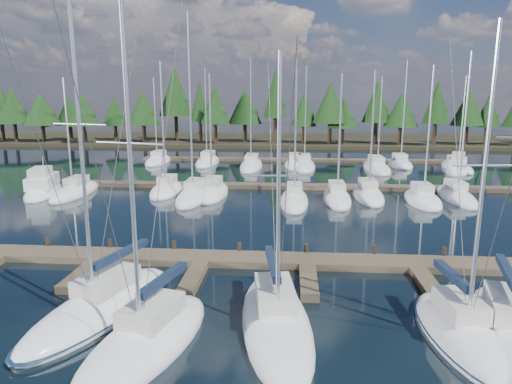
# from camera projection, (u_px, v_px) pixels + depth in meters

# --- Properties ---
(ground) EXTENTS (260.00, 260.00, 0.00)m
(ground) POSITION_uv_depth(u_px,v_px,m) (302.00, 212.00, 37.98)
(ground) COLOR black
(ground) RESTS_ON ground
(far_shore) EXTENTS (220.00, 30.00, 0.60)m
(far_shore) POSITION_uv_depth(u_px,v_px,m) (295.00, 140.00, 96.44)
(far_shore) COLOR black
(far_shore) RESTS_ON ground
(main_dock) EXTENTS (44.00, 6.13, 0.90)m
(main_dock) POSITION_uv_depth(u_px,v_px,m) (307.00, 265.00, 25.61)
(main_dock) COLOR brown
(main_dock) RESTS_ON ground
(back_docks) EXTENTS (50.00, 21.80, 0.40)m
(back_docks) POSITION_uv_depth(u_px,v_px,m) (298.00, 171.00, 57.04)
(back_docks) COLOR brown
(back_docks) RESTS_ON ground
(front_sailboat_1) EXTENTS (5.73, 10.21, 15.28)m
(front_sailboat_1) POSITION_uv_depth(u_px,v_px,m) (102.00, 306.00, 20.44)
(front_sailboat_1) COLOR white
(front_sailboat_1) RESTS_ON ground
(front_sailboat_2) EXTENTS (4.96, 8.59, 14.43)m
(front_sailboat_2) POSITION_uv_depth(u_px,v_px,m) (147.00, 340.00, 17.62)
(front_sailboat_2) COLOR white
(front_sailboat_2) RESTS_ON ground
(front_sailboat_3) EXTENTS (4.12, 9.85, 11.94)m
(front_sailboat_3) POSITION_uv_depth(u_px,v_px,m) (276.00, 321.00, 19.09)
(front_sailboat_3) COLOR white
(front_sailboat_3) RESTS_ON ground
(front_sailboat_4) EXTENTS (3.39, 7.87, 12.89)m
(front_sailboat_4) POSITION_uv_depth(u_px,v_px,m) (462.00, 334.00, 18.08)
(front_sailboat_4) COLOR white
(front_sailboat_4) RESTS_ON ground
(front_sailboat_5) EXTENTS (5.37, 10.25, 14.69)m
(front_sailboat_5) POSITION_uv_depth(u_px,v_px,m) (510.00, 335.00, 18.01)
(front_sailboat_5) COLOR white
(front_sailboat_5) RESTS_ON ground
(back_sailboat_rows) EXTENTS (47.48, 32.82, 17.46)m
(back_sailboat_rows) POSITION_uv_depth(u_px,v_px,m) (301.00, 177.00, 52.61)
(back_sailboat_rows) COLOR white
(back_sailboat_rows) RESTS_ON ground
(motor_yacht_left) EXTENTS (5.11, 9.20, 4.37)m
(motor_yacht_left) POSITION_uv_depth(u_px,v_px,m) (43.00, 189.00, 45.04)
(motor_yacht_left) COLOR white
(motor_yacht_left) RESTS_ON ground
(motor_yacht_right) EXTENTS (5.47, 8.61, 4.08)m
(motor_yacht_right) POSITION_uv_depth(u_px,v_px,m) (457.00, 168.00, 57.84)
(motor_yacht_right) COLOR white
(motor_yacht_right) RESTS_ON ground
(tree_line) EXTENTS (185.75, 11.89, 14.58)m
(tree_line) POSITION_uv_depth(u_px,v_px,m) (294.00, 107.00, 85.51)
(tree_line) COLOR black
(tree_line) RESTS_ON far_shore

